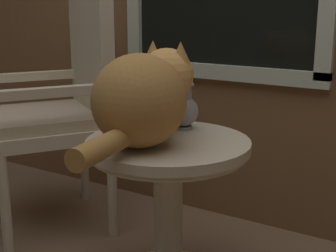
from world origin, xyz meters
TOP-DOWN VIEW (x-y plane):
  - wicker_side_table at (0.06, 0.19)m, footprint 0.58×0.58m
  - wicker_chair at (-0.66, 0.41)m, footprint 0.72×0.71m
  - cat at (0.01, 0.11)m, footprint 0.35×0.69m
  - pewter_vase_with_ivy at (0.02, 0.35)m, footprint 0.11×0.11m

SIDE VIEW (x-z plane):
  - wicker_side_table at x=0.06m, z-range 0.11..0.68m
  - wicker_chair at x=-0.66m, z-range 0.06..1.12m
  - pewter_vase_with_ivy at x=0.02m, z-range 0.52..0.80m
  - cat at x=0.01m, z-range 0.57..0.90m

